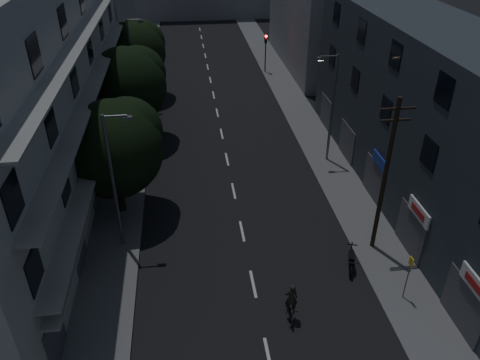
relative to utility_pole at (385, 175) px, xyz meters
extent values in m
plane|color=black|center=(-7.19, 16.43, -4.87)|extent=(160.00, 160.00, 0.00)
cube|color=#565659|center=(-14.69, 16.43, -4.79)|extent=(3.00, 90.00, 0.15)
cube|color=#565659|center=(0.31, 16.43, -4.79)|extent=(3.00, 90.00, 0.15)
cube|color=beige|center=(-7.19, -6.57, -4.86)|extent=(0.15, 2.00, 0.01)
cube|color=beige|center=(-7.19, -2.07, -4.86)|extent=(0.15, 2.00, 0.01)
cube|color=beige|center=(-7.19, 2.43, -4.86)|extent=(0.15, 2.00, 0.01)
cube|color=beige|center=(-7.19, 6.93, -4.86)|extent=(0.15, 2.00, 0.01)
cube|color=beige|center=(-7.19, 11.43, -4.86)|extent=(0.15, 2.00, 0.01)
cube|color=beige|center=(-7.19, 15.93, -4.86)|extent=(0.15, 2.00, 0.01)
cube|color=beige|center=(-7.19, 20.43, -4.86)|extent=(0.15, 2.00, 0.01)
cube|color=beige|center=(-7.19, 24.93, -4.86)|extent=(0.15, 2.00, 0.01)
cube|color=beige|center=(-7.19, 29.43, -4.86)|extent=(0.15, 2.00, 0.01)
cube|color=beige|center=(-7.19, 33.93, -4.86)|extent=(0.15, 2.00, 0.01)
cube|color=beige|center=(-7.19, 38.43, -4.86)|extent=(0.15, 2.00, 0.01)
cube|color=beige|center=(-7.19, 42.93, -4.86)|extent=(0.15, 2.00, 0.01)
cube|color=beige|center=(-7.19, 47.43, -4.86)|extent=(0.15, 2.00, 0.01)
cube|color=beige|center=(-7.19, 51.93, -4.86)|extent=(0.15, 2.00, 0.01)
cube|color=#9F9E9A|center=(-19.19, 9.43, 2.13)|extent=(6.00, 36.00, 14.00)
cube|color=black|center=(-16.17, -5.57, -2.87)|extent=(0.06, 1.60, 1.60)
cube|color=black|center=(-16.17, 0.43, -2.87)|extent=(0.06, 1.60, 1.60)
cube|color=black|center=(-16.17, 6.43, -2.87)|extent=(0.06, 1.60, 1.60)
cube|color=black|center=(-16.17, 12.43, -2.87)|extent=(0.06, 1.60, 1.60)
cube|color=black|center=(-16.17, 18.43, -2.87)|extent=(0.06, 1.60, 1.60)
cube|color=black|center=(-16.17, 24.43, -2.87)|extent=(0.06, 1.60, 1.60)
cube|color=black|center=(-16.17, -5.57, 0.33)|extent=(0.06, 1.60, 1.60)
cube|color=black|center=(-16.17, 0.43, 0.33)|extent=(0.06, 1.60, 1.60)
cube|color=black|center=(-16.17, 6.43, 0.33)|extent=(0.06, 1.60, 1.60)
cube|color=black|center=(-16.17, 12.43, 0.33)|extent=(0.06, 1.60, 1.60)
cube|color=black|center=(-16.17, 18.43, 0.33)|extent=(0.06, 1.60, 1.60)
cube|color=black|center=(-16.17, 24.43, 0.33)|extent=(0.06, 1.60, 1.60)
cube|color=black|center=(-16.17, -5.57, 3.53)|extent=(0.06, 1.60, 1.60)
cube|color=black|center=(-16.17, 0.43, 3.53)|extent=(0.06, 1.60, 1.60)
cube|color=black|center=(-16.17, 6.43, 3.53)|extent=(0.06, 1.60, 1.60)
cube|color=black|center=(-16.17, 12.43, 3.53)|extent=(0.06, 1.60, 1.60)
cube|color=black|center=(-16.17, 18.43, 3.53)|extent=(0.06, 1.60, 1.60)
cube|color=black|center=(-16.17, 24.43, 3.53)|extent=(0.06, 1.60, 1.60)
cube|color=black|center=(-16.17, 0.43, 6.73)|extent=(0.06, 1.60, 1.60)
cube|color=black|center=(-16.17, 6.43, 6.73)|extent=(0.06, 1.60, 1.60)
cube|color=black|center=(-16.17, 12.43, 6.73)|extent=(0.06, 1.60, 1.60)
cube|color=gray|center=(-15.69, 9.43, -0.87)|extent=(1.00, 32.40, 0.12)
cube|color=gray|center=(-15.69, 9.43, 2.33)|extent=(1.00, 32.40, 0.12)
cube|color=gray|center=(-15.69, 9.43, 5.53)|extent=(1.00, 32.40, 0.12)
cube|color=gray|center=(-15.79, 9.43, -1.77)|extent=(0.80, 32.40, 0.12)
cube|color=#424247|center=(-16.16, -5.57, -3.47)|extent=(0.06, 2.40, 2.40)
cube|color=#424247|center=(-16.16, 0.43, -3.47)|extent=(0.06, 2.40, 2.40)
cube|color=#424247|center=(-16.16, 6.43, -3.47)|extent=(0.06, 2.40, 2.40)
cube|color=#424247|center=(-16.16, 12.43, -3.47)|extent=(0.06, 2.40, 2.40)
cube|color=#424247|center=(-16.16, 18.43, -3.47)|extent=(0.06, 2.40, 2.40)
cube|color=#424247|center=(-16.16, 24.43, -3.47)|extent=(0.06, 2.40, 2.40)
cube|color=#272E36|center=(4.81, 5.43, 0.63)|extent=(6.00, 28.00, 11.00)
cube|color=black|center=(1.79, -0.57, 1.43)|extent=(0.06, 1.40, 1.50)
cube|color=black|center=(1.79, 4.93, 1.43)|extent=(0.06, 1.40, 1.50)
cube|color=black|center=(1.79, 10.43, 1.43)|extent=(0.06, 1.40, 1.50)
cube|color=black|center=(1.79, 15.93, 1.43)|extent=(0.06, 1.40, 1.50)
cube|color=black|center=(1.79, -0.57, 4.73)|extent=(0.06, 1.40, 1.50)
cube|color=black|center=(1.79, 4.93, 4.73)|extent=(0.06, 1.40, 1.50)
cube|color=black|center=(1.79, 10.43, 4.73)|extent=(0.06, 1.40, 1.50)
cube|color=black|center=(1.79, 15.93, 4.73)|extent=(0.06, 1.40, 1.50)
cube|color=#424247|center=(1.78, -6.07, -3.47)|extent=(0.06, 3.00, 2.60)
cube|color=#424247|center=(1.78, -0.57, -3.47)|extent=(0.06, 3.00, 2.60)
cube|color=#424247|center=(1.78, 4.93, -3.47)|extent=(0.06, 3.00, 2.60)
cube|color=#424247|center=(1.78, 10.43, -3.47)|extent=(0.06, 3.00, 2.60)
cube|color=#424247|center=(1.78, 15.93, -3.47)|extent=(0.06, 3.00, 2.60)
cube|color=silver|center=(1.71, -6.57, -1.77)|extent=(0.12, 2.40, 0.80)
cube|color=#B21414|center=(1.63, -6.57, -1.77)|extent=(0.02, 1.60, 0.36)
cube|color=silver|center=(1.71, -1.07, -1.77)|extent=(0.12, 2.20, 0.80)
cube|color=#B21414|center=(1.63, -1.07, -1.77)|extent=(0.02, 1.40, 0.36)
cube|color=navy|center=(1.71, 4.43, -1.77)|extent=(0.12, 2.00, 0.70)
cube|color=slate|center=(4.81, 33.43, 1.63)|extent=(6.00, 20.00, 13.00)
cylinder|color=black|center=(-14.46, 5.42, -2.74)|extent=(0.44, 0.44, 3.95)
sphere|color=black|center=(-14.46, 5.42, -0.38)|extent=(5.92, 5.92, 5.92)
sphere|color=black|center=(-13.58, 6.16, 0.36)|extent=(4.14, 4.14, 4.14)
sphere|color=black|center=(-15.20, 4.83, 0.07)|extent=(3.85, 3.85, 3.85)
cylinder|color=black|center=(-14.47, 15.58, -2.69)|extent=(0.44, 0.44, 4.06)
sphere|color=black|center=(-14.47, 15.58, -0.25)|extent=(6.12, 6.12, 6.12)
sphere|color=black|center=(-13.55, 16.35, 0.51)|extent=(4.28, 4.28, 4.28)
sphere|color=black|center=(-15.24, 14.97, 0.21)|extent=(3.97, 3.97, 3.97)
cylinder|color=black|center=(-14.57, 25.13, -2.74)|extent=(0.44, 0.44, 3.96)
sphere|color=black|center=(-14.57, 25.13, -0.36)|extent=(5.92, 5.92, 5.92)
sphere|color=black|center=(-13.68, 25.87, 0.38)|extent=(4.14, 4.14, 4.14)
sphere|color=black|center=(-15.31, 24.53, 0.09)|extent=(3.85, 3.85, 3.85)
cylinder|color=black|center=(-0.88, 31.05, -3.12)|extent=(0.12, 0.12, 3.20)
cube|color=black|center=(-0.88, 31.05, -1.07)|extent=(0.28, 0.22, 0.90)
sphere|color=#FF0C05|center=(-0.88, 30.90, -0.74)|extent=(0.22, 0.22, 0.22)
sphere|color=#3F330C|center=(-0.88, 30.90, -1.04)|extent=(0.22, 0.22, 0.22)
sphere|color=black|center=(-0.88, 30.90, -1.34)|extent=(0.22, 0.22, 0.22)
cylinder|color=black|center=(-13.64, 32.71, -3.12)|extent=(0.12, 0.12, 3.20)
cube|color=black|center=(-13.64, 32.71, -1.07)|extent=(0.28, 0.22, 0.90)
sphere|color=black|center=(-13.64, 32.56, -0.74)|extent=(0.22, 0.22, 0.22)
sphere|color=#3F330C|center=(-13.64, 32.56, -1.04)|extent=(0.22, 0.22, 0.22)
sphere|color=#0CFF26|center=(-13.64, 32.56, -1.34)|extent=(0.22, 0.22, 0.22)
cylinder|color=slate|center=(-14.15, 1.97, -0.72)|extent=(0.18, 0.18, 8.00)
cylinder|color=slate|center=(-13.55, 1.97, 3.18)|extent=(1.20, 0.10, 0.10)
cube|color=slate|center=(-12.95, 1.97, 3.03)|extent=(0.45, 0.25, 0.18)
cube|color=#4C4C4C|center=(-12.95, 1.97, 2.93)|extent=(0.35, 0.18, 0.04)
cylinder|color=slate|center=(0.30, 10.28, -0.72)|extent=(0.18, 0.18, 8.00)
cylinder|color=slate|center=(-0.30, 10.28, 3.18)|extent=(1.20, 0.10, 0.10)
cube|color=slate|center=(-0.90, 10.28, 3.03)|extent=(0.45, 0.25, 0.18)
cube|color=#FFD88C|center=(-0.90, 10.28, 2.93)|extent=(0.35, 0.18, 0.04)
cylinder|color=#57595F|center=(-14.63, 22.72, -0.72)|extent=(0.18, 0.18, 8.00)
cylinder|color=#57595F|center=(-14.03, 22.72, 3.18)|extent=(1.20, 0.10, 0.10)
cube|color=#57595F|center=(-13.43, 22.72, 3.03)|extent=(0.45, 0.25, 0.18)
cube|color=#4C4C4C|center=(-13.43, 22.72, 2.93)|extent=(0.35, 0.18, 0.04)
cylinder|color=black|center=(0.00, 0.00, -0.22)|extent=(0.24, 0.24, 9.00)
cube|color=black|center=(0.00, 0.00, 3.68)|extent=(1.80, 0.10, 0.10)
cube|color=black|center=(0.00, 0.00, 3.08)|extent=(1.50, 0.10, 0.10)
cylinder|color=#595B60|center=(0.06, -4.04, -3.47)|extent=(0.06, 0.06, 2.50)
cube|color=yellow|center=(0.06, -4.04, -2.42)|extent=(0.05, 0.35, 0.45)
torus|color=black|center=(-1.99, -2.12, -4.56)|extent=(0.33, 0.73, 0.73)
torus|color=black|center=(-1.62, -0.94, -4.56)|extent=(0.33, 0.73, 0.73)
cube|color=black|center=(-1.80, -1.53, -4.23)|extent=(0.59, 1.16, 0.36)
cube|color=black|center=(-1.85, -1.68, -3.96)|extent=(0.43, 0.54, 0.10)
cylinder|color=black|center=(-1.63, -0.99, -4.09)|extent=(0.19, 0.45, 0.87)
cube|color=black|center=(-1.60, -0.89, -3.78)|extent=(0.55, 0.21, 0.04)
imported|color=black|center=(-5.78, -4.51, -4.43)|extent=(0.69, 1.70, 0.88)
imported|color=black|center=(-5.78, -4.51, -3.59)|extent=(0.64, 0.44, 1.68)
camera|label=1|loc=(-10.09, -19.74, 12.45)|focal=35.00mm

